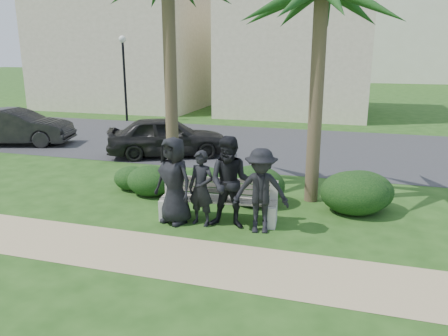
{
  "coord_description": "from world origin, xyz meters",
  "views": [
    {
      "loc": [
        2.44,
        -8.25,
        3.48
      ],
      "look_at": [
        -0.36,
        1.0,
        0.91
      ],
      "focal_mm": 35.0,
      "sensor_mm": 36.0,
      "label": 1
    }
  ],
  "objects": [
    {
      "name": "ground",
      "position": [
        0.0,
        0.0,
        0.0
      ],
      "size": [
        160.0,
        160.0,
        0.0
      ],
      "primitive_type": "plane",
      "color": "#204614",
      "rests_on": "ground"
    },
    {
      "name": "footpath",
      "position": [
        0.0,
        -1.8,
        0.0
      ],
      "size": [
        30.0,
        1.6,
        0.01
      ],
      "primitive_type": "cube",
      "color": "tan",
      "rests_on": "ground"
    },
    {
      "name": "asphalt_street",
      "position": [
        0.0,
        8.0,
        0.0
      ],
      "size": [
        160.0,
        8.0,
        0.01
      ],
      "primitive_type": "cube",
      "color": "#2D2D30",
      "rests_on": "ground"
    },
    {
      "name": "stucco_bldg_left",
      "position": [
        -12.0,
        18.0,
        3.66
      ],
      "size": [
        10.4,
        8.4,
        7.3
      ],
      "color": "beige",
      "rests_on": "ground"
    },
    {
      "name": "stucco_bldg_right",
      "position": [
        -1.0,
        18.0,
        3.66
      ],
      "size": [
        8.4,
        8.4,
        7.3
      ],
      "color": "beige",
      "rests_on": "ground"
    },
    {
      "name": "street_lamp",
      "position": [
        -9.0,
        12.0,
        2.94
      ],
      "size": [
        0.36,
        0.36,
        4.29
      ],
      "color": "black",
      "rests_on": "ground"
    },
    {
      "name": "park_bench",
      "position": [
        -0.2,
        0.09,
        0.39
      ],
      "size": [
        2.52,
        0.83,
        0.86
      ],
      "rotation": [
        0.0,
        0.0,
        0.11
      ],
      "color": "gray",
      "rests_on": "ground"
    },
    {
      "name": "man_a",
      "position": [
        -1.05,
        -0.29,
        0.92
      ],
      "size": [
        1.04,
        0.84,
        1.83
      ],
      "primitive_type": "imported",
      "rotation": [
        0.0,
        0.0,
        -0.33
      ],
      "color": "black",
      "rests_on": "ground"
    },
    {
      "name": "man_b",
      "position": [
        -0.48,
        -0.23,
        0.78
      ],
      "size": [
        0.64,
        0.48,
        1.57
      ],
      "primitive_type": "imported",
      "rotation": [
        0.0,
        0.0,
        -0.2
      ],
      "color": "black",
      "rests_on": "ground"
    },
    {
      "name": "man_c",
      "position": [
        0.14,
        -0.21,
        0.95
      ],
      "size": [
        0.97,
        0.78,
        1.89
      ],
      "primitive_type": "imported",
      "rotation": [
        0.0,
        0.0,
        0.07
      ],
      "color": "black",
      "rests_on": "ground"
    },
    {
      "name": "man_d",
      "position": [
        0.77,
        -0.27,
        0.85
      ],
      "size": [
        1.2,
        0.82,
        1.71
      ],
      "primitive_type": "imported",
      "rotation": [
        0.0,
        0.0,
        0.18
      ],
      "color": "black",
      "rests_on": "ground"
    },
    {
      "name": "hedge_a",
      "position": [
        -3.01,
        1.5,
        0.32
      ],
      "size": [
        0.98,
        0.81,
        0.64
      ],
      "primitive_type": "ellipsoid",
      "color": "black",
      "rests_on": "ground"
    },
    {
      "name": "hedge_b",
      "position": [
        -2.36,
        1.23,
        0.39
      ],
      "size": [
        1.18,
        0.98,
        0.77
      ],
      "primitive_type": "ellipsoid",
      "color": "black",
      "rests_on": "ground"
    },
    {
      "name": "hedge_c",
      "position": [
        -1.0,
        1.48,
        0.39
      ],
      "size": [
        1.19,
        0.98,
        0.78
      ],
      "primitive_type": "ellipsoid",
      "color": "black",
      "rests_on": "ground"
    },
    {
      "name": "hedge_d",
      "position": [
        0.28,
        1.37,
        0.47
      ],
      "size": [
        1.44,
        1.19,
        0.94
      ],
      "primitive_type": "ellipsoid",
      "color": "black",
      "rests_on": "ground"
    },
    {
      "name": "hedge_e",
      "position": [
        2.69,
        1.67,
        0.47
      ],
      "size": [
        1.43,
        1.18,
        0.93
      ],
      "primitive_type": "ellipsoid",
      "color": "black",
      "rests_on": "ground"
    },
    {
      "name": "hedge_f",
      "position": [
        2.54,
        1.39,
        0.49
      ],
      "size": [
        1.5,
        1.24,
        0.98
      ],
      "primitive_type": "ellipsoid",
      "color": "black",
      "rests_on": "ground"
    },
    {
      "name": "hedge_extra",
      "position": [
        -1.75,
        1.5,
        0.32
      ],
      "size": [
        0.98,
        0.81,
        0.64
      ],
      "primitive_type": "ellipsoid",
      "color": "black",
      "rests_on": "ground"
    },
    {
      "name": "car_a",
      "position": [
        -3.7,
        5.28,
        0.68
      ],
      "size": [
        4.32,
        3.15,
        1.37
      ],
      "primitive_type": "imported",
      "rotation": [
        0.0,
        0.0,
        2.0
      ],
      "color": "black",
      "rests_on": "ground"
    },
    {
      "name": "car_b",
      "position": [
        -10.06,
        5.34,
        0.69
      ],
      "size": [
        4.43,
        2.6,
        1.38
      ],
      "primitive_type": "imported",
      "rotation": [
        0.0,
        0.0,
        1.86
      ],
      "color": "black",
      "rests_on": "ground"
    }
  ]
}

